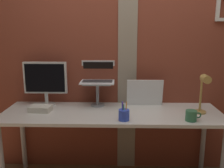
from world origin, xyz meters
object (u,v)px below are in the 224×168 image
laptop (98,76)px  whiteboard_panel (145,93)px  pen_cup (124,115)px  coffee_mug (191,116)px  monitor (45,80)px  desk_lamp (203,90)px

laptop → whiteboard_panel: (0.48, -0.04, -0.16)m
whiteboard_panel → pen_cup: bearing=-117.0°
coffee_mug → monitor: bearing=163.2°
laptop → coffee_mug: (0.84, -0.47, -0.25)m
laptop → whiteboard_panel: size_ratio=0.94×
desk_lamp → pen_cup: 0.76m
laptop → coffee_mug: bearing=-29.5°
whiteboard_panel → pen_cup: size_ratio=2.10×
whiteboard_panel → pen_cup: (-0.22, -0.44, -0.09)m
laptop → coffee_mug: 0.99m
monitor → desk_lamp: monitor is taller
monitor → coffee_mug: size_ratio=3.36×
desk_lamp → coffee_mug: size_ratio=2.81×
whiteboard_panel → monitor: bearing=-178.7°
laptop → monitor: bearing=-173.2°
monitor → laptop: size_ratio=1.31×
monitor → desk_lamp: bearing=-9.4°
whiteboard_panel → pen_cup: whiteboard_panel is taller
laptop → pen_cup: laptop is taller
monitor → coffee_mug: monitor is taller
laptop → desk_lamp: size_ratio=0.91×
pen_cup → coffee_mug: pen_cup is taller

